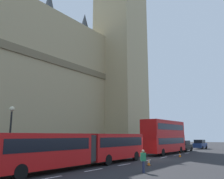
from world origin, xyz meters
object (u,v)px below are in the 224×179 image
double_decker_bus (164,136)px  traffic_cone_middle (180,155)px  traffic_cone_west (149,162)px  sedan_trailing (200,144)px  pedestrian_near_cones (143,160)px  street_lamp (10,132)px  articulated_bus (84,147)px  sedan_lead (184,146)px

double_decker_bus → traffic_cone_middle: 5.51m
double_decker_bus → traffic_cone_west: (-13.82, -4.32, -2.43)m
sedan_trailing → traffic_cone_west: (-31.69, -4.19, -0.63)m
double_decker_bus → sedan_trailing: size_ratio=2.44×
double_decker_bus → traffic_cone_west: double_decker_bus is taller
double_decker_bus → traffic_cone_middle: double_decker_bus is taller
sedan_trailing → traffic_cone_west: 31.97m
pedestrian_near_cones → traffic_cone_west: bearing=21.8°
traffic_cone_middle → street_lamp: 20.82m
sedan_trailing → double_decker_bus: bearing=179.6°
articulated_bus → sedan_trailing: articulated_bus is taller
traffic_cone_middle → street_lamp: (-19.01, 8.03, 2.77)m
articulated_bus → pedestrian_near_cones: size_ratio=10.46×
traffic_cone_middle → pedestrian_near_cones: bearing=-170.3°
sedan_trailing → traffic_cone_west: size_ratio=7.59×
articulated_bus → double_decker_bus: 18.01m
sedan_trailing → street_lamp: size_ratio=0.83×
traffic_cone_middle → street_lamp: bearing=157.1°
articulated_bus → sedan_trailing: (35.86, -0.13, -0.83)m
double_decker_bus → traffic_cone_west: size_ratio=18.49×
sedan_trailing → pedestrian_near_cones: size_ratio=2.60×
sedan_lead → traffic_cone_west: (-21.85, -4.23, -0.63)m
sedan_lead → pedestrian_near_cones: 26.72m
sedan_lead → street_lamp: 30.93m
sedan_trailing → traffic_cone_middle: sedan_trailing is taller
double_decker_bus → street_lamp: (-22.48, 4.50, 0.35)m
traffic_cone_west → pedestrian_near_cones: size_ratio=0.34×
double_decker_bus → traffic_cone_middle: (-3.47, -3.53, -2.43)m
sedan_lead → traffic_cone_middle: size_ratio=7.59×
traffic_cone_middle → street_lamp: size_ratio=0.11×
traffic_cone_middle → pedestrian_near_cones: (-14.56, -2.48, 0.63)m
articulated_bus → traffic_cone_west: size_ratio=30.48×
double_decker_bus → sedan_lead: size_ratio=2.44×
sedan_trailing → street_lamp: street_lamp is taller
articulated_bus → street_lamp: size_ratio=3.35×
articulated_bus → pedestrian_near_cones: bearing=-90.3°
articulated_bus → sedan_lead: (26.02, -0.09, -0.83)m
sedan_lead → sedan_trailing: same height
traffic_cone_west → traffic_cone_middle: bearing=4.4°
sedan_trailing → traffic_cone_west: sedan_trailing is taller
articulated_bus → pedestrian_near_cones: 6.06m
articulated_bus → pedestrian_near_cones: (-0.04, -6.01, -0.83)m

